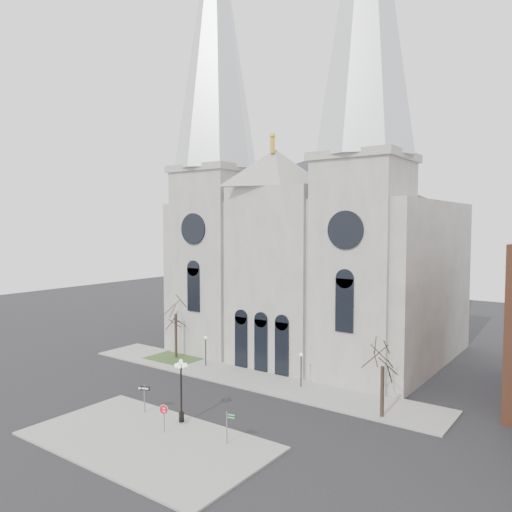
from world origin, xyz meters
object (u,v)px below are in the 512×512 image
Objects in this scene: one_way_sign at (144,394)px; street_name_sign at (228,425)px; globe_lamp at (181,383)px; stop_sign at (164,412)px.

one_way_sign is 1.01× the size of street_name_sign.
globe_lamp is 5.72m from street_name_sign.
stop_sign is 0.95× the size of street_name_sign.
one_way_sign reaches higher than street_name_sign.
one_way_sign is (-4.27, 1.89, -0.02)m from stop_sign.
street_name_sign is (4.95, 1.35, -0.22)m from stop_sign.
stop_sign is at bearing -79.41° from globe_lamp.
stop_sign is at bearing -179.66° from street_name_sign.
globe_lamp reaches higher than one_way_sign.
one_way_sign reaches higher than stop_sign.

